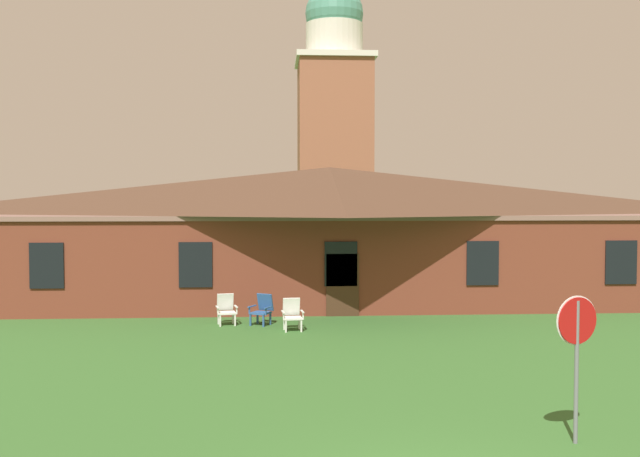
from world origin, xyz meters
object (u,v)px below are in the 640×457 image
object	(u,v)px
stop_sign	(577,339)
lawn_chair_by_porch	(226,309)
lawn_chair_near_door	(262,309)
lawn_chair_left_end	(292,314)

from	to	relation	value
stop_sign	lawn_chair_by_porch	size ratio (longest dim) A/B	2.52
stop_sign	lawn_chair_near_door	world-z (taller)	stop_sign
lawn_chair_left_end	lawn_chair_by_porch	bearing A→B (deg)	151.66
lawn_chair_by_porch	lawn_chair_near_door	world-z (taller)	same
lawn_chair_by_porch	lawn_chair_near_door	size ratio (longest dim) A/B	1.00
lawn_chair_left_end	lawn_chair_near_door	bearing A→B (deg)	132.09
lawn_chair_near_door	lawn_chair_left_end	world-z (taller)	same
lawn_chair_by_porch	lawn_chair_near_door	xyz separation A→B (m)	(1.14, -0.10, 0.00)
lawn_chair_by_porch	lawn_chair_left_end	xyz separation A→B (m)	(2.04, -1.10, 0.00)
stop_sign	lawn_chair_by_porch	distance (m)	13.12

